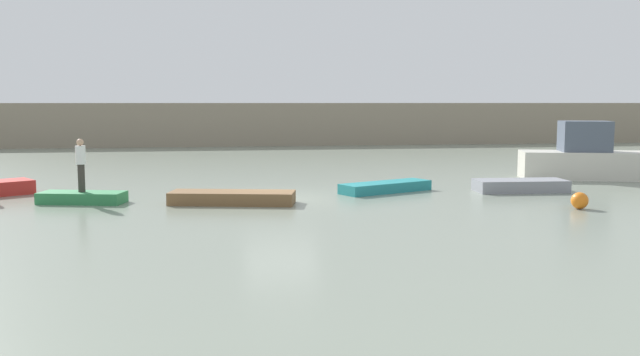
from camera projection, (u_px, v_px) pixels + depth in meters
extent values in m
plane|color=gray|center=(281.00, 199.00, 22.70)|extent=(120.00, 120.00, 0.00)
cube|color=gray|center=(246.00, 125.00, 49.99)|extent=(80.00, 1.20, 3.21)
cube|color=beige|center=(593.00, 165.00, 28.49)|extent=(6.27, 3.46, 1.17)
cube|color=#4C5666|center=(585.00, 136.00, 28.41)|extent=(2.30, 1.97, 1.30)
cube|color=#2D7F47|center=(82.00, 198.00, 21.69)|extent=(2.87, 1.62, 0.37)
cube|color=brown|center=(232.00, 198.00, 21.54)|extent=(4.15, 2.04, 0.40)
cube|color=teal|center=(386.00, 187.00, 24.40)|extent=(3.68, 2.48, 0.36)
cube|color=gray|center=(520.00, 186.00, 24.51)|extent=(3.36, 1.48, 0.44)
cylinder|color=#38332D|center=(81.00, 178.00, 21.62)|extent=(0.22, 0.22, 0.90)
cylinder|color=white|center=(81.00, 155.00, 21.53)|extent=(0.32, 0.32, 0.60)
sphere|color=tan|center=(80.00, 142.00, 21.49)|extent=(0.22, 0.22, 0.22)
sphere|color=orange|center=(580.00, 201.00, 20.48)|extent=(0.52, 0.52, 0.52)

